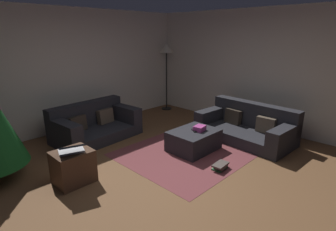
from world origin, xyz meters
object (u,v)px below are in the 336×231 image
object	(u,v)px
ottoman	(194,140)
corner_lamp	(166,53)
tv_remote	(194,131)
side_table	(73,167)
gift_box	(200,128)
laptop	(72,149)
couch_left	(94,125)
couch_right	(247,126)
book_stack	(220,166)

from	to	relation	value
ottoman	corner_lamp	xyz separation A→B (m)	(1.63, 2.32, 1.36)
tv_remote	side_table	distance (m)	2.15
gift_box	corner_lamp	distance (m)	3.06
side_table	laptop	xyz separation A→B (m)	(-0.02, -0.05, 0.30)
side_table	corner_lamp	xyz separation A→B (m)	(3.72, 1.80, 1.31)
couch_left	ottoman	world-z (taller)	couch_left
ottoman	tv_remote	bearing A→B (deg)	-141.42
laptop	gift_box	bearing A→B (deg)	-13.64
couch_right	ottoman	bearing A→B (deg)	73.51
tv_remote	couch_left	bearing A→B (deg)	147.55
ottoman	corner_lamp	size ratio (longest dim) A/B	0.48
couch_left	ottoman	distance (m)	2.09
couch_left	laptop	bearing A→B (deg)	46.18
couch_right	corner_lamp	bearing A→B (deg)	-6.18
ottoman	corner_lamp	distance (m)	3.15
couch_right	laptop	distance (m)	3.42
couch_left	laptop	world-z (taller)	couch_left
laptop	book_stack	xyz separation A→B (m)	(1.83, -1.24, -0.49)
book_stack	corner_lamp	distance (m)	3.94
book_stack	tv_remote	bearing A→B (deg)	71.13
ottoman	laptop	size ratio (longest dim) A/B	1.86
side_table	corner_lamp	size ratio (longest dim) A/B	0.29
ottoman	side_table	world-z (taller)	side_table
book_stack	ottoman	bearing A→B (deg)	70.41
tv_remote	laptop	world-z (taller)	laptop
corner_lamp	tv_remote	bearing A→B (deg)	-125.17
side_table	book_stack	xyz separation A→B (m)	(1.81, -1.30, -0.19)
side_table	laptop	distance (m)	0.30
couch_left	side_table	distance (m)	1.74
tv_remote	corner_lamp	xyz separation A→B (m)	(1.64, 2.33, 1.17)
side_table	gift_box	bearing A→B (deg)	-15.09
ottoman	side_table	size ratio (longest dim) A/B	1.67
tv_remote	couch_right	bearing A→B (deg)	11.82
ottoman	gift_box	distance (m)	0.25
gift_box	side_table	world-z (taller)	side_table
tv_remote	corner_lamp	distance (m)	3.09
corner_lamp	couch_right	bearing A→B (deg)	-99.16
couch_right	ottoman	xyz separation A→B (m)	(-1.19, 0.42, -0.07)
couch_right	laptop	size ratio (longest dim) A/B	4.08
gift_box	side_table	xyz separation A→B (m)	(-2.17, 0.59, -0.18)
gift_box	book_stack	distance (m)	0.88
tv_remote	laptop	size ratio (longest dim) A/B	0.34
couch_left	gift_box	xyz separation A→B (m)	(1.04, -1.92, 0.14)
couch_right	couch_left	bearing A→B (deg)	46.44
couch_right	tv_remote	distance (m)	1.28
gift_box	tv_remote	bearing A→B (deg)	150.41
couch_left	corner_lamp	world-z (taller)	corner_lamp
ottoman	book_stack	xyz separation A→B (m)	(-0.28, -0.78, -0.13)
couch_right	side_table	size ratio (longest dim) A/B	3.67
tv_remote	book_stack	distance (m)	0.88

